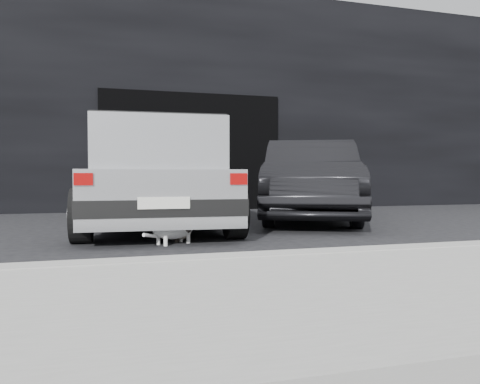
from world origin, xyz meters
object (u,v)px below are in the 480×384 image
object	(u,v)px
silver_hatchback	(155,172)
cat_siamese	(179,230)
second_car	(311,180)
cat_white	(176,227)

from	to	relation	value
silver_hatchback	cat_siamese	size ratio (longest dim) A/B	5.30
second_car	cat_siamese	distance (m)	3.30
cat_siamese	cat_white	world-z (taller)	cat_white
cat_white	cat_siamese	bearing A→B (deg)	131.85
cat_siamese	cat_white	xyz separation A→B (m)	(-0.07, -0.21, 0.06)
silver_hatchback	cat_white	xyz separation A→B (m)	(0.05, -1.63, -0.65)
second_car	cat_white	bearing A→B (deg)	-117.18
silver_hatchback	second_car	distance (m)	2.78
silver_hatchback	cat_siamese	bearing A→B (deg)	-81.40
second_car	cat_white	distance (m)	3.47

